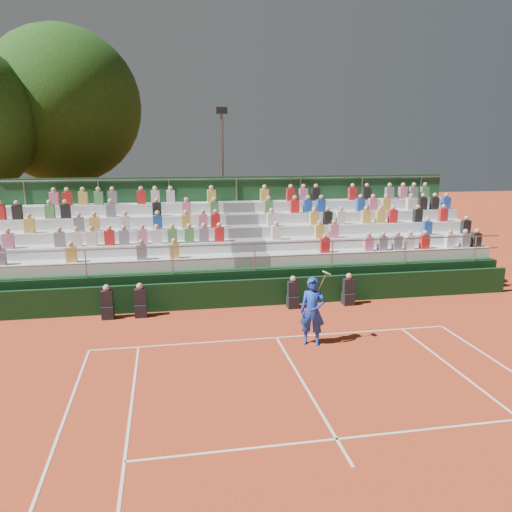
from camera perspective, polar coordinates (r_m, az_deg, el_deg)
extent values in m
plane|color=#BF421F|center=(15.42, 2.36, -9.32)|extent=(90.00, 90.00, 0.00)
cube|color=white|center=(15.42, 2.36, -9.30)|extent=(11.00, 0.06, 0.01)
cube|color=white|center=(12.59, 5.65, -14.57)|extent=(0.06, 6.40, 0.01)
cube|color=white|center=(10.70, 9.21, -19.95)|extent=(8.22, 0.06, 0.01)
cube|color=black|center=(18.22, 0.17, -4.20)|extent=(20.00, 0.15, 1.00)
cube|color=black|center=(17.71, -16.57, -6.17)|extent=(0.40, 0.40, 0.44)
cube|color=black|center=(17.57, -16.67, -4.68)|extent=(0.38, 0.25, 0.55)
sphere|color=tan|center=(17.47, -16.75, -3.49)|extent=(0.22, 0.22, 0.22)
cube|color=black|center=(17.62, -13.02, -6.06)|extent=(0.40, 0.40, 0.44)
cube|color=black|center=(17.48, -13.10, -4.57)|extent=(0.38, 0.25, 0.55)
sphere|color=tan|center=(17.37, -13.16, -3.37)|extent=(0.22, 0.22, 0.22)
cube|color=black|center=(18.13, 4.22, -5.24)|extent=(0.40, 0.40, 0.44)
cube|color=black|center=(17.99, 4.25, -3.78)|extent=(0.38, 0.25, 0.55)
sphere|color=tan|center=(17.89, 4.26, -2.61)|extent=(0.22, 0.22, 0.22)
cube|color=black|center=(18.75, 10.47, -4.82)|extent=(0.40, 0.40, 0.44)
cube|color=black|center=(18.62, 10.53, -3.40)|extent=(0.38, 0.25, 0.55)
sphere|color=tan|center=(18.52, 10.57, -2.27)|extent=(0.22, 0.22, 0.22)
cube|color=black|center=(21.14, -1.36, -1.58)|extent=(20.00, 5.20, 1.20)
cube|color=silver|center=(19.20, -16.54, -1.04)|extent=(9.30, 0.85, 0.42)
cube|color=silver|center=(20.90, 14.02, 0.17)|extent=(9.30, 0.85, 0.42)
cube|color=slate|center=(19.34, -0.60, -0.43)|extent=(1.40, 0.85, 0.42)
cube|color=silver|center=(19.94, -16.36, 0.69)|extent=(9.30, 0.85, 0.42)
cube|color=silver|center=(21.58, 13.16, 1.73)|extent=(9.30, 0.85, 0.42)
cube|color=slate|center=(20.08, -1.01, 1.27)|extent=(1.40, 0.85, 0.42)
cube|color=silver|center=(20.70, -16.20, 2.30)|extent=(9.30, 0.85, 0.42)
cube|color=silver|center=(22.28, 12.35, 3.19)|extent=(9.30, 0.85, 0.42)
cube|color=slate|center=(20.83, -1.39, 2.85)|extent=(1.40, 0.85, 0.42)
cube|color=silver|center=(21.47, -16.05, 3.79)|extent=(9.30, 0.85, 0.42)
cube|color=silver|center=(23.00, 11.59, 4.57)|extent=(9.30, 0.85, 0.42)
cube|color=slate|center=(21.59, -1.75, 4.32)|extent=(1.40, 0.85, 0.42)
cube|color=silver|center=(22.25, -15.91, 5.18)|extent=(9.30, 0.85, 0.42)
cube|color=silver|center=(23.73, 10.87, 5.85)|extent=(9.30, 0.85, 0.42)
cube|color=slate|center=(22.37, -2.09, 5.68)|extent=(1.40, 0.85, 0.42)
cube|color=#194322|center=(23.01, -2.26, 3.63)|extent=(20.00, 0.12, 4.40)
cylinder|color=gray|center=(18.34, -0.14, 1.39)|extent=(20.00, 0.05, 0.05)
cylinder|color=gray|center=(22.69, -2.27, 8.84)|extent=(20.00, 0.05, 0.05)
cube|color=slate|center=(19.70, -27.20, -0.12)|extent=(0.36, 0.24, 0.56)
cube|color=gold|center=(19.14, -20.35, 0.15)|extent=(0.36, 0.24, 0.56)
cube|color=slate|center=(18.85, -12.92, 0.44)|extent=(0.36, 0.24, 0.56)
cube|color=gold|center=(18.83, -9.33, 0.58)|extent=(0.36, 0.24, 0.56)
cube|color=pink|center=(20.41, -26.45, 1.55)|extent=(0.36, 0.24, 0.56)
cube|color=slate|center=(19.98, -21.51, 1.78)|extent=(0.36, 0.24, 0.56)
cube|color=silver|center=(19.87, -19.80, 1.86)|extent=(0.36, 0.24, 0.56)
cube|color=silver|center=(19.78, -18.24, 1.92)|extent=(0.36, 0.24, 0.56)
cube|color=red|center=(19.70, -16.40, 2.00)|extent=(0.36, 0.24, 0.56)
cube|color=slate|center=(19.65, -14.85, 2.07)|extent=(0.36, 0.24, 0.56)
cube|color=pink|center=(19.61, -12.86, 2.15)|extent=(0.36, 0.24, 0.56)
cube|color=silver|center=(19.59, -11.26, 2.21)|extent=(0.36, 0.24, 0.56)
cube|color=#4C8C4C|center=(19.59, -9.54, 2.28)|extent=(0.36, 0.24, 0.56)
cube|color=#4C8C4C|center=(19.61, -7.64, 2.35)|extent=(0.36, 0.24, 0.56)
cube|color=slate|center=(19.64, -5.99, 2.41)|extent=(0.36, 0.24, 0.56)
cube|color=red|center=(19.69, -4.21, 2.47)|extent=(0.36, 0.24, 0.56)
cube|color=gold|center=(21.00, -24.46, 3.17)|extent=(0.36, 0.24, 0.56)
cube|color=slate|center=(20.63, -19.57, 3.42)|extent=(0.36, 0.24, 0.56)
cube|color=gold|center=(20.55, -17.97, 3.50)|extent=(0.36, 0.24, 0.56)
cube|color=silver|center=(20.42, -14.71, 3.65)|extent=(0.36, 0.24, 0.56)
cube|color=#1E4CB2|center=(20.36, -11.17, 3.79)|extent=(0.36, 0.24, 0.56)
cube|color=gold|center=(20.37, -8.01, 3.91)|extent=(0.36, 0.24, 0.56)
cube|color=pink|center=(20.41, -6.09, 3.98)|extent=(0.36, 0.24, 0.56)
cube|color=red|center=(20.46, -4.65, 4.03)|extent=(0.36, 0.24, 0.56)
cube|color=red|center=(22.09, -27.17, 4.42)|extent=(0.36, 0.24, 0.56)
cube|color=black|center=(21.92, -25.62, 4.52)|extent=(0.36, 0.24, 0.56)
cube|color=#4C8C4C|center=(21.63, -22.49, 4.71)|extent=(0.36, 0.24, 0.56)
cube|color=black|center=(21.51, -20.93, 4.79)|extent=(0.36, 0.24, 0.56)
cube|color=slate|center=(21.26, -16.25, 5.03)|extent=(0.36, 0.24, 0.56)
cube|color=black|center=(21.15, -11.26, 5.25)|extent=(0.36, 0.24, 0.56)
cube|color=pink|center=(21.16, -7.94, 5.38)|extent=(0.36, 0.24, 0.56)
cube|color=#4C8C4C|center=(21.24, -4.78, 5.48)|extent=(0.36, 0.24, 0.56)
cube|color=pink|center=(22.41, -22.06, 6.06)|extent=(0.36, 0.24, 0.56)
cube|color=red|center=(22.31, -20.76, 6.14)|extent=(0.36, 0.24, 0.56)
cube|color=gold|center=(22.21, -19.15, 6.23)|extent=(0.36, 0.24, 0.56)
cube|color=#4C8C4C|center=(22.12, -17.53, 6.32)|extent=(0.36, 0.24, 0.56)
cube|color=slate|center=(22.05, -16.06, 6.39)|extent=(0.36, 0.24, 0.56)
cube|color=red|center=(21.97, -12.97, 6.54)|extent=(0.36, 0.24, 0.56)
cube|color=silver|center=(21.95, -11.44, 6.60)|extent=(0.36, 0.24, 0.56)
cube|color=silver|center=(21.95, -9.73, 6.67)|extent=(0.36, 0.24, 0.56)
cube|color=gold|center=(22.04, -5.11, 6.82)|extent=(0.36, 0.24, 0.56)
cube|color=red|center=(19.80, 7.85, 1.20)|extent=(0.36, 0.24, 0.56)
cube|color=pink|center=(20.43, 12.72, 1.36)|extent=(0.36, 0.24, 0.56)
cube|color=slate|center=(20.67, 14.25, 1.41)|extent=(0.36, 0.24, 0.56)
cube|color=slate|center=(20.94, 15.82, 1.46)|extent=(0.36, 0.24, 0.56)
cube|color=silver|center=(21.18, 17.14, 1.50)|extent=(0.36, 0.24, 0.56)
cube|color=red|center=(21.49, 18.70, 1.54)|extent=(0.36, 0.24, 0.56)
cube|color=silver|center=(22.05, 21.26, 1.62)|extent=(0.36, 0.24, 0.56)
cube|color=slate|center=(22.42, 22.75, 1.66)|extent=(0.36, 0.24, 0.56)
cube|color=black|center=(22.71, 23.87, 1.69)|extent=(0.36, 0.24, 0.56)
cube|color=silver|center=(20.06, 2.33, 2.68)|extent=(0.36, 0.24, 0.56)
cube|color=gold|center=(20.53, 7.26, 2.81)|extent=(0.36, 0.24, 0.56)
cube|color=pink|center=(20.72, 8.88, 2.85)|extent=(0.36, 0.24, 0.56)
cube|color=#1E4CB2|center=(22.42, 18.96, 3.04)|extent=(0.36, 0.24, 0.56)
cube|color=black|center=(23.35, 22.85, 3.09)|extent=(0.36, 0.24, 0.56)
cube|color=silver|center=(20.81, 1.79, 4.21)|extent=(0.36, 0.24, 0.56)
cube|color=gold|center=(21.27, 6.64, 4.31)|extent=(0.36, 0.24, 0.56)
cube|color=black|center=(21.45, 8.19, 4.33)|extent=(0.36, 0.24, 0.56)
cube|color=silver|center=(21.64, 9.65, 4.35)|extent=(0.36, 0.24, 0.56)
cube|color=gold|center=(22.05, 12.44, 4.38)|extent=(0.36, 0.24, 0.56)
cube|color=gold|center=(22.32, 14.01, 4.40)|extent=(0.36, 0.24, 0.56)
cube|color=red|center=(22.56, 15.36, 4.41)|extent=(0.36, 0.24, 0.56)
cube|color=black|center=(23.09, 17.99, 4.42)|extent=(0.36, 0.24, 0.56)
cube|color=red|center=(23.69, 20.58, 4.42)|extent=(0.36, 0.24, 0.56)
cube|color=#4C8C4C|center=(21.59, 1.43, 5.63)|extent=(0.36, 0.24, 0.56)
cube|color=red|center=(21.86, 4.44, 5.68)|extent=(0.36, 0.24, 0.56)
cube|color=#1E4CB2|center=(22.01, 5.92, 5.70)|extent=(0.36, 0.24, 0.56)
cube|color=#1E4CB2|center=(22.19, 7.44, 5.71)|extent=(0.36, 0.24, 0.56)
cube|color=#1E4CB2|center=(22.81, 11.83, 5.73)|extent=(0.36, 0.24, 0.56)
cube|color=pink|center=(23.04, 13.20, 5.73)|extent=(0.36, 0.24, 0.56)
cube|color=gold|center=(23.29, 14.62, 5.73)|extent=(0.36, 0.24, 0.56)
cube|color=silver|center=(23.82, 17.24, 5.71)|extent=(0.36, 0.24, 0.56)
cube|color=black|center=(24.09, 18.49, 5.70)|extent=(0.36, 0.24, 0.56)
cube|color=black|center=(24.38, 19.71, 5.69)|extent=(0.36, 0.24, 0.56)
cube|color=#1E4CB2|center=(24.67, 20.88, 5.67)|extent=(0.36, 0.24, 0.56)
cube|color=gold|center=(22.37, 0.97, 6.95)|extent=(0.36, 0.24, 0.56)
cube|color=red|center=(22.64, 3.97, 6.98)|extent=(0.36, 0.24, 0.56)
cube|color=pink|center=(22.79, 5.43, 7.00)|extent=(0.36, 0.24, 0.56)
cube|color=black|center=(22.96, 6.84, 7.00)|extent=(0.36, 0.24, 0.56)
cube|color=red|center=(23.53, 10.96, 6.99)|extent=(0.36, 0.24, 0.56)
cube|color=black|center=(23.79, 12.52, 6.98)|extent=(0.36, 0.24, 0.56)
cube|color=slate|center=(24.24, 14.99, 6.95)|extent=(0.36, 0.24, 0.56)
cube|color=pink|center=(24.54, 16.42, 6.93)|extent=(0.36, 0.24, 0.56)
cube|color=slate|center=(24.78, 17.55, 6.91)|extent=(0.36, 0.24, 0.56)
cube|color=#4C8C4C|center=(25.05, 18.71, 6.89)|extent=(0.36, 0.24, 0.56)
imported|color=#1739AF|center=(14.69, 6.48, -6.31)|extent=(0.86, 0.72, 2.02)
cylinder|color=gray|center=(14.52, 7.50, -3.09)|extent=(0.26, 0.03, 0.51)
cylinder|color=#E5D866|center=(14.49, 8.10, -1.92)|extent=(0.26, 0.28, 0.14)
cylinder|color=#362313|center=(29.57, -20.40, 4.95)|extent=(0.50, 0.50, 4.54)
sphere|color=#16380F|center=(29.44, -21.23, 15.69)|extent=(8.17, 8.17, 8.17)
cylinder|color=gray|center=(27.93, -3.83, 8.29)|extent=(0.16, 0.16, 7.43)
cube|color=black|center=(27.93, -3.95, 16.28)|extent=(0.60, 0.25, 0.35)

